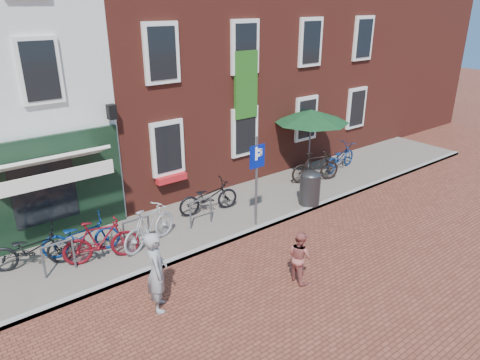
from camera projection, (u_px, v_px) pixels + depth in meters
ground at (210, 250)px, 11.75m from camera, size 80.00×80.00×0.00m
sidewalk at (210, 218)px, 13.40m from camera, size 24.00×3.00×0.10m
building_brick_mid at (144, 36)px, 16.14m from camera, size 6.00×8.00×10.00m
building_brick_right at (268, 30)px, 19.56m from camera, size 6.00×8.00×10.00m
filler_right at (360, 35)px, 23.45m from camera, size 7.00×8.00×9.00m
litter_bin at (310, 186)px, 14.01m from camera, size 0.66×0.66×1.20m
parking_sign at (257, 170)px, 12.26m from camera, size 0.50×0.08×2.66m
parasol at (311, 113)px, 15.89m from camera, size 2.77×2.77×2.55m
woman at (157, 272)px, 9.21m from camera, size 0.66×0.78×1.82m
boy at (300, 257)px, 10.26m from camera, size 0.52×0.65×1.27m
bicycle_0 at (32, 249)px, 10.65m from camera, size 2.03×1.30×1.01m
bicycle_1 at (101, 241)px, 10.90m from camera, size 1.93×1.00×1.12m
bicycle_2 at (81, 236)px, 11.25m from camera, size 2.03×1.17×1.01m
bicycle_3 at (149, 226)px, 11.61m from camera, size 1.93×1.13×1.12m
bicycle_4 at (208, 197)px, 13.50m from camera, size 2.00×0.99×1.01m
bicycle_5 at (315, 167)px, 15.81m from camera, size 1.93×1.09×1.12m
bicycle_6 at (340, 157)px, 16.96m from camera, size 2.01×1.01×1.01m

